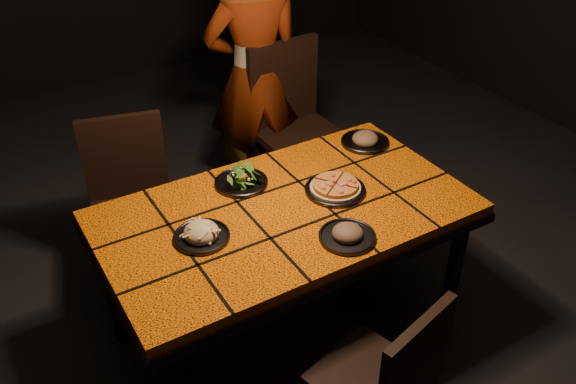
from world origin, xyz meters
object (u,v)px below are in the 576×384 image
dining_table (285,223)px  plate_pasta (201,234)px  chair_far_right (293,118)px  diner (255,77)px  plate_pizza (335,188)px  chair_near (389,378)px  chair_far_left (130,194)px

dining_table → plate_pasta: 0.41m
chair_far_right → diner: diner is taller
plate_pizza → dining_table: bearing=179.1°
chair_near → plate_pizza: size_ratio=2.60×
chair_far_right → plate_pizza: (-0.37, -0.97, 0.17)m
diner → plate_pasta: (-0.88, -1.16, -0.05)m
chair_far_left → plate_pizza: bearing=-33.7°
diner → dining_table: bearing=80.3°
chair_far_left → diner: 1.06m
chair_far_right → dining_table: bearing=-124.7°
chair_far_left → diner: (0.94, 0.37, 0.30)m
diner → plate_pizza: 1.18m
chair_far_left → chair_far_right: size_ratio=0.89×
dining_table → chair_near: bearing=-92.1°
dining_table → plate_pasta: size_ratio=7.00×
dining_table → chair_far_left: (-0.46, 0.78, -0.14)m
chair_near → diner: bearing=-119.3°
diner → plate_pizza: bearing=92.1°
chair_near → chair_far_right: size_ratio=0.80×
dining_table → plate_pasta: (-0.40, -0.01, 0.10)m
plate_pasta → diner: bearing=52.9°
dining_table → chair_far_right: 1.16m
diner → plate_pizza: size_ratio=5.13×
chair_near → chair_far_left: 1.63m
chair_near → plate_pasta: chair_near is taller
chair_near → chair_far_left: bearing=-89.2°
dining_table → chair_far_right: size_ratio=1.56×
plate_pasta → dining_table: bearing=0.8°
dining_table → chair_far_left: size_ratio=1.76×
chair_far_left → diner: size_ratio=0.56×
plate_pasta → plate_pizza: bearing=0.1°
chair_near → plate_pizza: bearing=-124.9°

